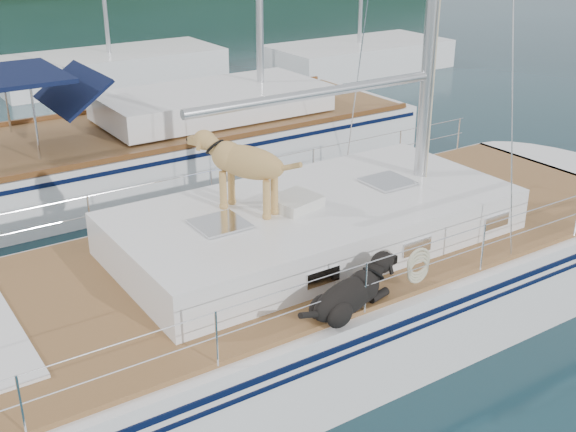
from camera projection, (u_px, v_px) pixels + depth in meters
ground at (265, 340)px, 9.53m from camera, size 120.00×120.00×0.00m
main_sailboat at (270, 294)px, 9.31m from camera, size 12.00×3.91×14.01m
neighbor_sailboat at (169, 147)px, 15.23m from camera, size 11.00×3.50×13.30m
bg_boat_center at (111, 68)px, 23.65m from camera, size 7.20×3.00×11.65m
bg_boat_east at (359, 57)px, 25.42m from camera, size 6.40×3.00×11.65m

